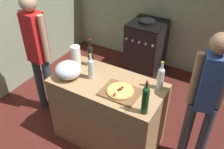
% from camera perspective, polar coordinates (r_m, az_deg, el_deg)
% --- Properties ---
extents(ground_plane, '(4.49, 3.27, 0.02)m').
position_cam_1_polar(ground_plane, '(3.84, 5.55, -7.40)').
color(ground_plane, '#511E19').
extents(kitchen_wall_left, '(0.10, 3.27, 2.60)m').
position_cam_1_polar(kitchen_wall_left, '(4.24, -19.39, 15.83)').
color(kitchen_wall_left, '#99A889').
rests_on(kitchen_wall_left, ground_plane).
extents(counter, '(1.29, 0.66, 0.92)m').
position_cam_1_polar(counter, '(3.06, -0.96, -8.73)').
color(counter, tan).
rests_on(counter, ground_plane).
extents(cutting_board, '(0.40, 0.32, 0.02)m').
position_cam_1_polar(cutting_board, '(2.61, 1.94, -4.14)').
color(cutting_board, brown).
rests_on(cutting_board, counter).
extents(pizza, '(0.29, 0.29, 0.03)m').
position_cam_1_polar(pizza, '(2.60, 1.94, -3.79)').
color(pizza, tan).
rests_on(pizza, cutting_board).
extents(mixing_bowl, '(0.31, 0.31, 0.19)m').
position_cam_1_polar(mixing_bowl, '(2.84, -10.10, 1.06)').
color(mixing_bowl, '#B2B2B7').
rests_on(mixing_bowl, counter).
extents(paper_towel_roll, '(0.11, 0.11, 0.26)m').
position_cam_1_polar(paper_towel_roll, '(3.03, -8.36, 4.37)').
color(paper_towel_roll, white).
rests_on(paper_towel_roll, counter).
extents(wine_bottle_green, '(0.07, 0.07, 0.36)m').
position_cam_1_polar(wine_bottle_green, '(2.99, -5.00, 4.60)').
color(wine_bottle_green, black).
rests_on(wine_bottle_green, counter).
extents(wine_bottle_dark, '(0.07, 0.07, 0.32)m').
position_cam_1_polar(wine_bottle_dark, '(2.76, -4.88, 1.58)').
color(wine_bottle_dark, silver).
rests_on(wine_bottle_dark, counter).
extents(wine_bottle_amber, '(0.07, 0.07, 0.34)m').
position_cam_1_polar(wine_bottle_amber, '(2.64, 11.23, -0.59)').
color(wine_bottle_amber, silver).
rests_on(wine_bottle_amber, counter).
extents(wine_bottle_clear, '(0.07, 0.07, 0.38)m').
position_cam_1_polar(wine_bottle_clear, '(2.30, 7.75, -5.72)').
color(wine_bottle_clear, '#143819').
rests_on(wine_bottle_clear, counter).
extents(stove, '(0.58, 0.64, 0.98)m').
position_cam_1_polar(stove, '(4.40, 7.87, 6.31)').
color(stove, black).
rests_on(stove, ground_plane).
extents(person_in_stripes, '(0.39, 0.21, 1.74)m').
position_cam_1_polar(person_in_stripes, '(3.32, -16.92, 5.55)').
color(person_in_stripes, '#383D4C').
rests_on(person_in_stripes, ground_plane).
extents(person_in_red, '(0.35, 0.24, 1.67)m').
position_cam_1_polar(person_in_red, '(2.67, 20.89, -5.00)').
color(person_in_red, '#383D4C').
rests_on(person_in_red, ground_plane).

